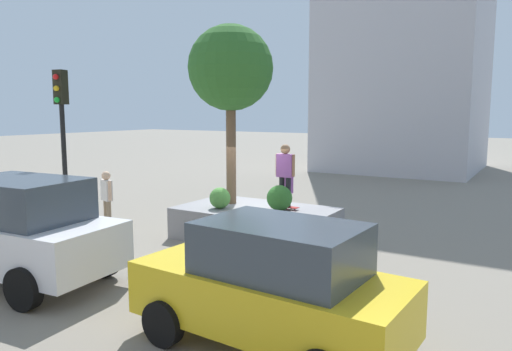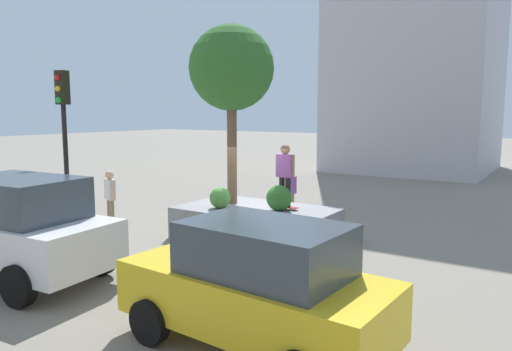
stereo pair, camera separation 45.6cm
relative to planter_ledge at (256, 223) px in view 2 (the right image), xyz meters
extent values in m
plane|color=gray|center=(0.38, -0.30, -0.43)|extent=(120.00, 120.00, 0.00)
cube|color=gray|center=(0.00, 0.00, 0.00)|extent=(4.18, 2.54, 0.86)
cylinder|color=brown|center=(0.97, -0.22, 2.02)|extent=(0.28, 0.28, 3.18)
sphere|color=#2D6628|center=(0.97, -0.22, 4.27)|extent=(2.39, 2.39, 2.39)
sphere|color=#4C8C3D|center=(0.82, 0.56, 0.72)|extent=(0.58, 0.58, 0.58)
sphere|color=#2D6628|center=(-0.72, -0.02, 0.77)|extent=(0.69, 0.69, 0.69)
cube|color=#A51E1E|center=(-0.73, -0.31, 0.49)|extent=(0.81, 0.28, 0.02)
sphere|color=beige|center=(-0.47, -0.25, 0.46)|extent=(0.06, 0.06, 0.06)
sphere|color=beige|center=(-0.49, -0.41, 0.46)|extent=(0.06, 0.06, 0.06)
sphere|color=beige|center=(-0.98, -0.20, 0.46)|extent=(0.06, 0.06, 0.06)
sphere|color=beige|center=(-1.00, -0.37, 0.46)|extent=(0.06, 0.06, 0.06)
cylinder|color=black|center=(-0.83, -0.31, 0.90)|extent=(0.15, 0.15, 0.80)
cylinder|color=black|center=(-0.64, -0.31, 0.90)|extent=(0.15, 0.15, 0.80)
cube|color=#8C4C99|center=(-0.73, -0.31, 1.61)|extent=(0.45, 0.20, 0.63)
cylinder|color=#9E7251|center=(-0.97, -0.31, 1.63)|extent=(0.10, 0.10, 0.59)
cylinder|color=#9E7251|center=(-0.50, -0.31, 1.63)|extent=(0.10, 0.10, 0.59)
sphere|color=#9E7251|center=(-0.73, -0.31, 2.06)|extent=(0.26, 0.26, 0.26)
cube|color=gold|center=(-3.37, 5.22, 0.33)|extent=(4.21, 1.95, 0.82)
cube|color=#38424C|center=(-3.58, 5.23, 1.12)|extent=(2.39, 1.65, 0.74)
cylinder|color=black|center=(-2.01, 6.02, -0.08)|extent=(0.71, 0.24, 0.70)
cylinder|color=black|center=(-2.10, 4.29, -0.08)|extent=(0.71, 0.24, 0.70)
cylinder|color=black|center=(-4.74, 4.43, -0.08)|extent=(0.71, 0.24, 0.70)
cube|color=white|center=(2.55, 5.45, 0.43)|extent=(4.78, 2.32, 0.93)
cube|color=#38424C|center=(2.31, 5.43, 1.31)|extent=(2.73, 1.92, 0.83)
cylinder|color=black|center=(4.10, 4.61, -0.04)|extent=(0.80, 0.30, 0.79)
cylinder|color=black|center=(0.99, 6.30, -0.04)|extent=(0.80, 0.30, 0.79)
cylinder|color=black|center=(1.15, 4.36, -0.04)|extent=(0.80, 0.30, 0.79)
cylinder|color=black|center=(3.76, 3.22, 1.40)|extent=(0.12, 0.12, 3.67)
cube|color=black|center=(3.76, 3.22, 3.66)|extent=(0.32, 0.29, 0.85)
sphere|color=red|center=(3.73, 3.36, 3.91)|extent=(0.14, 0.14, 0.14)
sphere|color=gold|center=(3.73, 3.36, 3.63)|extent=(0.14, 0.14, 0.14)
sphere|color=green|center=(3.73, 3.36, 3.35)|extent=(0.14, 0.14, 0.14)
cylinder|color=#847056|center=(4.70, 1.11, -0.03)|extent=(0.15, 0.15, 0.81)
cylinder|color=#847056|center=(4.51, 1.17, -0.03)|extent=(0.15, 0.15, 0.81)
cube|color=silver|center=(4.60, 1.14, 0.69)|extent=(0.49, 0.33, 0.63)
cylinder|color=#D8AD8C|center=(4.83, 1.06, 0.71)|extent=(0.10, 0.10, 0.60)
cylinder|color=#D8AD8C|center=(4.38, 1.22, 0.71)|extent=(0.10, 0.10, 0.60)
sphere|color=#D8AD8C|center=(4.60, 1.14, 1.14)|extent=(0.26, 0.26, 0.26)
cylinder|color=#847056|center=(0.69, -3.05, -0.06)|extent=(0.14, 0.14, 0.74)
cylinder|color=#847056|center=(0.64, -3.23, -0.06)|extent=(0.14, 0.14, 0.74)
cube|color=#8C4C99|center=(0.67, -3.14, 0.60)|extent=(0.27, 0.45, 0.58)
cylinder|color=#9E7251|center=(0.72, -2.93, 0.62)|extent=(0.09, 0.09, 0.55)
cylinder|color=#9E7251|center=(0.61, -3.35, 0.62)|extent=(0.09, 0.09, 0.55)
sphere|color=#9E7251|center=(0.67, -3.14, 1.01)|extent=(0.24, 0.24, 0.24)
cube|color=#B2B2BC|center=(0.87, -18.82, 9.13)|extent=(8.59, 8.99, 19.13)
camera|label=1|loc=(-6.76, 11.19, 3.06)|focal=34.00mm
camera|label=2|loc=(-7.14, 10.95, 3.06)|focal=34.00mm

